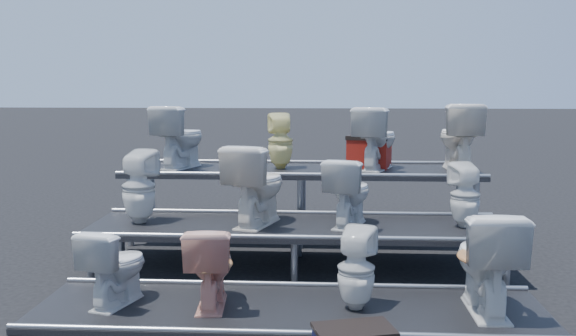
# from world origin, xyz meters

# --- Properties ---
(ground) EXTENTS (80.00, 80.00, 0.00)m
(ground) POSITION_xyz_m (0.00, 0.00, 0.00)
(ground) COLOR black
(ground) RESTS_ON ground
(tier_front) EXTENTS (4.20, 1.20, 0.06)m
(tier_front) POSITION_xyz_m (0.00, -1.30, 0.03)
(tier_front) COLOR black
(tier_front) RESTS_ON ground
(tier_mid) EXTENTS (4.20, 1.20, 0.46)m
(tier_mid) POSITION_xyz_m (0.00, 0.00, 0.23)
(tier_mid) COLOR black
(tier_mid) RESTS_ON ground
(tier_back) EXTENTS (4.20, 1.20, 0.86)m
(tier_back) POSITION_xyz_m (0.00, 1.30, 0.43)
(tier_back) COLOR black
(tier_back) RESTS_ON ground
(toilet_0) EXTENTS (0.53, 0.72, 0.65)m
(toilet_0) POSITION_xyz_m (-1.45, -1.30, 0.39)
(toilet_0) COLOR silver
(toilet_0) RESTS_ON tier_front
(toilet_1) EXTENTS (0.43, 0.70, 0.69)m
(toilet_1) POSITION_xyz_m (-0.65, -1.30, 0.40)
(toilet_1) COLOR #E39E88
(toilet_1) RESTS_ON tier_front
(toilet_2) EXTENTS (0.38, 0.39, 0.68)m
(toilet_2) POSITION_xyz_m (0.55, -1.30, 0.40)
(toilet_2) COLOR silver
(toilet_2) RESTS_ON tier_front
(toilet_3) EXTENTS (0.48, 0.84, 0.85)m
(toilet_3) POSITION_xyz_m (1.58, -1.30, 0.49)
(toilet_3) COLOR silver
(toilet_3) RESTS_ON tier_front
(toilet_4) EXTENTS (0.41, 0.41, 0.76)m
(toilet_4) POSITION_xyz_m (-1.62, 0.00, 0.84)
(toilet_4) COLOR silver
(toilet_4) RESTS_ON tier_mid
(toilet_5) EXTENTS (0.68, 0.91, 0.83)m
(toilet_5) POSITION_xyz_m (-0.41, 0.00, 0.87)
(toilet_5) COLOR white
(toilet_5) RESTS_ON tier_mid
(toilet_6) EXTENTS (0.58, 0.76, 0.69)m
(toilet_6) POSITION_xyz_m (0.52, 0.00, 0.81)
(toilet_6) COLOR silver
(toilet_6) RESTS_ON tier_mid
(toilet_7) EXTENTS (0.35, 0.36, 0.65)m
(toilet_7) POSITION_xyz_m (1.68, 0.00, 0.78)
(toilet_7) COLOR silver
(toilet_7) RESTS_ON tier_mid
(toilet_8) EXTENTS (0.65, 0.84, 0.76)m
(toilet_8) POSITION_xyz_m (-1.48, 1.30, 1.24)
(toilet_8) COLOR silver
(toilet_8) RESTS_ON tier_back
(toilet_9) EXTENTS (0.36, 0.36, 0.67)m
(toilet_9) POSITION_xyz_m (-0.26, 1.30, 1.20)
(toilet_9) COLOR #ECE295
(toilet_9) RESTS_ON tier_back
(toilet_10) EXTENTS (0.66, 0.84, 0.75)m
(toilet_10) POSITION_xyz_m (0.89, 1.30, 1.24)
(toilet_10) COLOR silver
(toilet_10) RESTS_ON tier_back
(toilet_11) EXTENTS (0.48, 0.80, 0.80)m
(toilet_11) POSITION_xyz_m (1.86, 1.30, 1.26)
(toilet_11) COLOR white
(toilet_11) RESTS_ON tier_back
(red_crate) EXTENTS (0.57, 0.50, 0.35)m
(red_crate) POSITION_xyz_m (0.82, 1.45, 1.03)
(red_crate) COLOR maroon
(red_crate) RESTS_ON tier_back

